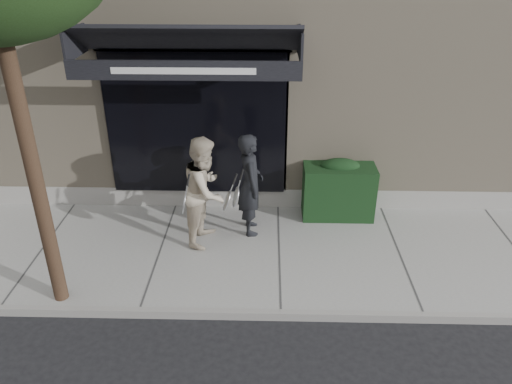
{
  "coord_description": "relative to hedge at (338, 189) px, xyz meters",
  "views": [
    {
      "loc": [
        -0.22,
        -7.0,
        4.83
      ],
      "look_at": [
        -0.41,
        0.6,
        0.91
      ],
      "focal_mm": 35.0,
      "sensor_mm": 36.0,
      "label": 1
    }
  ],
  "objects": [
    {
      "name": "curb",
      "position": [
        -1.1,
        -2.8,
        -0.59
      ],
      "size": [
        20.0,
        0.1,
        0.14
      ],
      "primitive_type": "cube",
      "color": "gray",
      "rests_on": "ground"
    },
    {
      "name": "building_facade",
      "position": [
        -1.11,
        3.71,
        2.08
      ],
      "size": [
        14.3,
        8.04,
        5.64
      ],
      "color": "tan",
      "rests_on": "ground"
    },
    {
      "name": "ground",
      "position": [
        -1.1,
        -1.25,
        -0.66
      ],
      "size": [
        80.0,
        80.0,
        0.0
      ],
      "primitive_type": "plane",
      "color": "black",
      "rests_on": "ground"
    },
    {
      "name": "pedestrian_front",
      "position": [
        -1.6,
        -0.62,
        0.37
      ],
      "size": [
        0.75,
        0.8,
        1.83
      ],
      "color": "black",
      "rests_on": "sidewalk"
    },
    {
      "name": "pedestrian_back",
      "position": [
        -2.34,
        -0.92,
        0.4
      ],
      "size": [
        0.89,
        1.04,
        1.88
      ],
      "color": "#BFB099",
      "rests_on": "sidewalk"
    },
    {
      "name": "sidewalk",
      "position": [
        -1.1,
        -1.25,
        -0.6
      ],
      "size": [
        20.0,
        3.0,
        0.12
      ],
      "primitive_type": "cube",
      "color": "gray",
      "rests_on": "ground"
    },
    {
      "name": "hedge",
      "position": [
        0.0,
        0.0,
        0.0
      ],
      "size": [
        1.3,
        0.7,
        1.14
      ],
      "color": "black",
      "rests_on": "sidewalk"
    }
  ]
}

